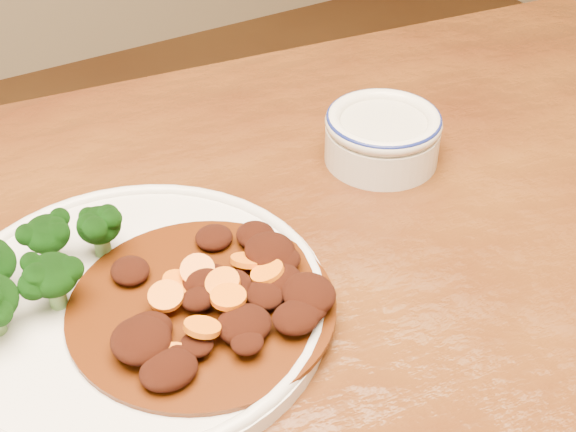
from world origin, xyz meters
TOP-DOWN VIEW (x-y plane):
  - dining_table at (0.00, 0.00)m, footprint 1.60×1.07m
  - dinner_plate at (-0.04, 0.08)m, footprint 0.30×0.30m
  - broccoli_florets at (-0.10, 0.13)m, footprint 0.14×0.09m
  - mince_stew at (0.02, 0.04)m, footprint 0.21×0.21m
  - dip_bowl at (0.25, 0.16)m, footprint 0.11×0.11m

SIDE VIEW (x-z plane):
  - dining_table at x=0.00m, z-range 0.30..1.05m
  - dinner_plate at x=-0.04m, z-range 0.75..0.77m
  - mince_stew at x=0.02m, z-range 0.76..0.79m
  - dip_bowl at x=0.25m, z-range 0.75..0.80m
  - broccoli_florets at x=-0.10m, z-range 0.77..0.82m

